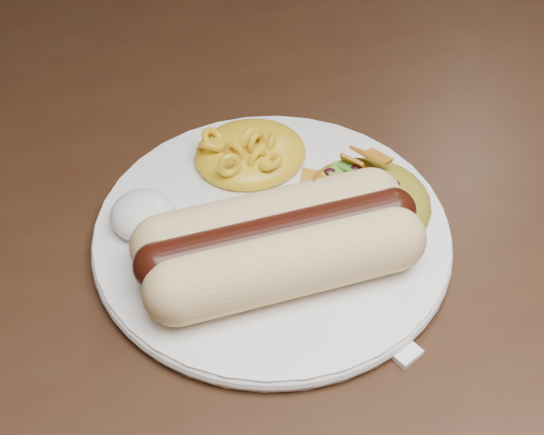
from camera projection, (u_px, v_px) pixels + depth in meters
name	position (u px, v px, depth m)	size (l,w,h in m)	color
table	(321.00, 171.00, 0.69)	(1.60, 0.90, 0.75)	black
plate	(272.00, 235.00, 0.50)	(0.21, 0.21, 0.01)	white
hotdog	(279.00, 242.00, 0.47)	(0.14, 0.08, 0.04)	#FBD88F
mac_and_cheese	(250.00, 142.00, 0.53)	(0.07, 0.07, 0.03)	gold
sour_cream	(143.00, 210.00, 0.49)	(0.04, 0.04, 0.02)	white
taco_salad	(365.00, 196.00, 0.50)	(0.08, 0.08, 0.04)	orange
fork	(349.00, 305.00, 0.47)	(0.02, 0.13, 0.00)	white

